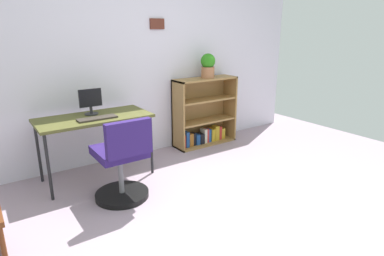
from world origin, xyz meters
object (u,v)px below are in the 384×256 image
potted_plant_on_shelf (208,65)px  desk (94,121)px  keyboard (97,118)px  bookshelf_low (203,115)px  monitor (91,101)px  office_chair (122,165)px

potted_plant_on_shelf → desk: bearing=-173.2°
keyboard → bookshelf_low: size_ratio=0.42×
monitor → keyboard: size_ratio=0.70×
keyboard → office_chair: office_chair is taller
desk → office_chair: size_ratio=1.40×
desk → keyboard: (-0.00, -0.12, 0.06)m
potted_plant_on_shelf → office_chair: bearing=-153.1°
office_chair → potted_plant_on_shelf: potted_plant_on_shelf is taller
potted_plant_on_shelf → bookshelf_low: bearing=119.6°
monitor → office_chair: (0.02, -0.73, -0.48)m
monitor → office_chair: monitor is taller
monitor → bookshelf_low: size_ratio=0.30×
office_chair → desk: bearing=93.0°
monitor → bookshelf_low: bearing=5.7°
bookshelf_low → potted_plant_on_shelf: potted_plant_on_shelf is taller
office_chair → keyboard: bearing=94.1°
desk → keyboard: size_ratio=2.93×
office_chair → bookshelf_low: bearing=29.0°
bookshelf_low → keyboard: bearing=-166.9°
bookshelf_low → office_chair: bearing=-151.0°
desk → office_chair: office_chair is taller
monitor → office_chair: 0.87m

